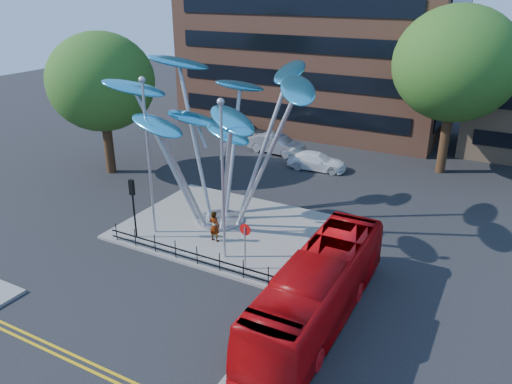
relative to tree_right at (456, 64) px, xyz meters
The scene contains 17 objects.
ground 24.75m from the tree_right, 109.98° to the right, with size 120.00×120.00×0.00m, color black.
traffic_island 20.01m from the tree_right, 119.36° to the right, with size 12.00×9.00×0.15m, color slate.
double_yellow_near 30.21m from the tree_right, 105.95° to the right, with size 40.00×0.12×0.01m, color gold.
double_yellow_far 30.49m from the tree_right, 105.78° to the right, with size 40.00×0.12×0.01m, color gold.
tree_right is the anchor object (origin of this frame).
tree_left 25.09m from the tree_right, 151.39° to the right, with size 7.60×7.60×10.32m.
leaf_sculpture 18.37m from the tree_right, 123.31° to the right, with size 12.72×9.54×9.51m.
street_lamp_left 22.49m from the tree_right, 124.05° to the right, with size 0.36×0.36×8.80m.
street_lamp_right 20.64m from the tree_right, 111.54° to the right, with size 0.36×0.36×8.30m.
traffic_light_island 24.06m from the tree_right, 123.69° to the right, with size 0.28×0.18×3.42m.
no_entry_sign_island 21.31m from the tree_right, 107.12° to the right, with size 0.60×0.10×2.45m.
pedestrian_railing_front 23.43m from the tree_right, 113.91° to the right, with size 10.00×0.06×1.00m.
red_bus 22.42m from the tree_right, 93.74° to the right, with size 2.52×10.79×3.00m, color #AA070B.
pedestrian 21.08m from the tree_right, 116.62° to the right, with size 0.64×0.42×1.76m, color gray.
parked_car_left 18.99m from the tree_right, behind, with size 1.66×4.11×1.40m, color #404448.
parked_car_mid 14.98m from the tree_right, behind, with size 1.73×4.96×1.63m, color #A8A9AF.
parked_car_right 11.93m from the tree_right, 154.75° to the right, with size 1.85×4.54×1.32m, color white.
Camera 1 is at (12.72, -16.09, 13.25)m, focal length 35.00 mm.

